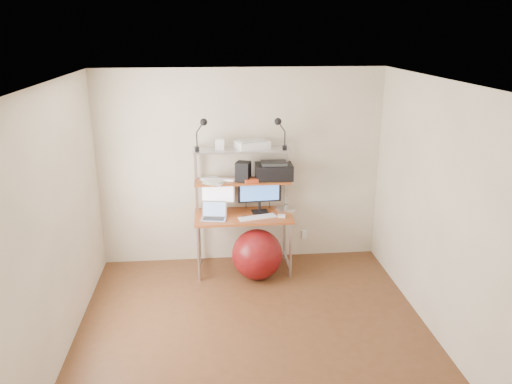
{
  "coord_description": "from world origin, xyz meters",
  "views": [
    {
      "loc": [
        -0.4,
        -4.33,
        2.94
      ],
      "look_at": [
        0.13,
        1.15,
        1.13
      ],
      "focal_mm": 35.0,
      "sensor_mm": 36.0,
      "label": 1
    }
  ],
  "objects_px": {
    "exercise_ball": "(257,254)",
    "monitor_silver": "(218,192)",
    "laptop": "(214,215)",
    "printer": "(274,171)",
    "monitor_black": "(260,191)"
  },
  "relations": [
    {
      "from": "exercise_ball",
      "to": "monitor_silver",
      "type": "bearing_deg",
      "value": 139.84
    },
    {
      "from": "exercise_ball",
      "to": "laptop",
      "type": "bearing_deg",
      "value": 163.27
    },
    {
      "from": "printer",
      "to": "monitor_silver",
      "type": "bearing_deg",
      "value": -177.09
    },
    {
      "from": "monitor_black",
      "to": "laptop",
      "type": "bearing_deg",
      "value": -166.35
    },
    {
      "from": "monitor_silver",
      "to": "exercise_ball",
      "type": "xyz_separation_m",
      "value": [
        0.46,
        -0.39,
        -0.69
      ]
    },
    {
      "from": "monitor_silver",
      "to": "exercise_ball",
      "type": "distance_m",
      "value": 0.91
    },
    {
      "from": "monitor_silver",
      "to": "laptop",
      "type": "xyz_separation_m",
      "value": [
        -0.05,
        -0.23,
        -0.21
      ]
    },
    {
      "from": "monitor_black",
      "to": "laptop",
      "type": "relative_size",
      "value": 1.63
    },
    {
      "from": "laptop",
      "to": "printer",
      "type": "bearing_deg",
      "value": 27.33
    },
    {
      "from": "monitor_silver",
      "to": "printer",
      "type": "xyz_separation_m",
      "value": [
        0.71,
        0.02,
        0.26
      ]
    },
    {
      "from": "monitor_black",
      "to": "printer",
      "type": "height_order",
      "value": "printer"
    },
    {
      "from": "laptop",
      "to": "monitor_black",
      "type": "bearing_deg",
      "value": 26.81
    },
    {
      "from": "laptop",
      "to": "printer",
      "type": "distance_m",
      "value": 0.93
    },
    {
      "from": "monitor_silver",
      "to": "laptop",
      "type": "distance_m",
      "value": 0.32
    },
    {
      "from": "laptop",
      "to": "exercise_ball",
      "type": "bearing_deg",
      "value": -7.5
    }
  ]
}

